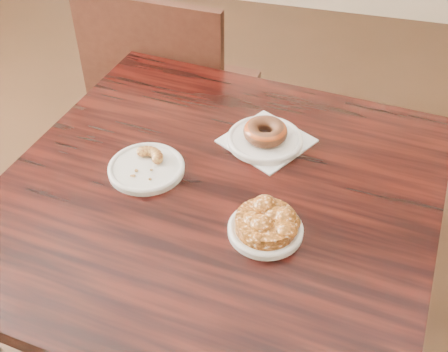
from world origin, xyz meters
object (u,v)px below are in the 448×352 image
(chair_far, at_px, (181,96))
(glazed_donut, at_px, (265,132))
(cafe_table, at_px, (218,296))
(apple_fritter, at_px, (266,221))
(cruller_fragment, at_px, (146,162))

(chair_far, height_order, glazed_donut, chair_far)
(cafe_table, xyz_separation_m, apple_fritter, (0.13, -0.09, 0.41))
(apple_fritter, xyz_separation_m, cruller_fragment, (-0.29, 0.11, -0.01))
(cafe_table, relative_size, chair_far, 1.01)
(apple_fritter, height_order, cruller_fragment, apple_fritter)
(glazed_donut, bearing_deg, apple_fritter, -77.83)
(chair_far, distance_m, cruller_fragment, 0.82)
(chair_far, height_order, cruller_fragment, chair_far)
(cafe_table, height_order, chair_far, chair_far)
(apple_fritter, bearing_deg, chair_far, 119.27)
(cafe_table, relative_size, cruller_fragment, 10.43)
(apple_fritter, bearing_deg, cafe_table, 143.39)
(chair_far, relative_size, glazed_donut, 8.81)
(cruller_fragment, bearing_deg, chair_far, 103.83)
(cafe_table, distance_m, glazed_donut, 0.45)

